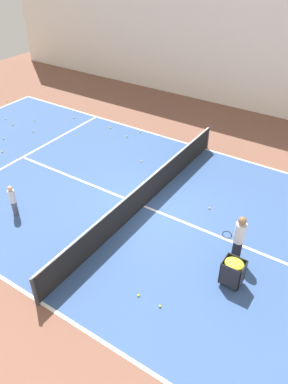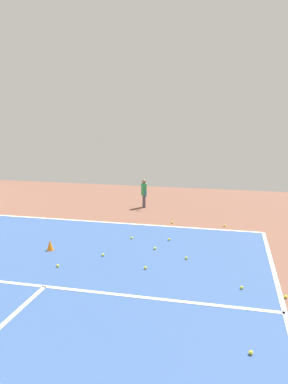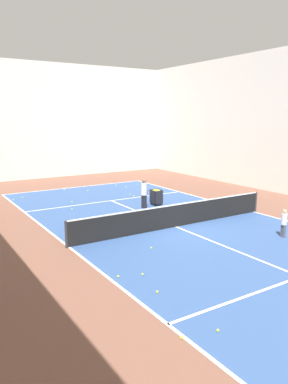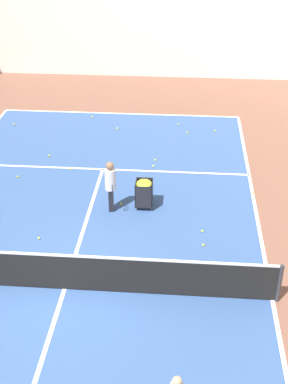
{
  "view_description": "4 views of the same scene",
  "coord_description": "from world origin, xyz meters",
  "views": [
    {
      "loc": [
        8.81,
        5.81,
        8.19
      ],
      "look_at": [
        0.0,
        0.0,
        0.63
      ],
      "focal_mm": 35.0,
      "sensor_mm": 36.0,
      "label": 1
    },
    {
      "loc": [
        -3.85,
        0.67,
        3.68
      ],
      "look_at": [
        -0.48,
        -13.93,
        0.64
      ],
      "focal_mm": 35.0,
      "sensor_mm": 36.0,
      "label": 2
    },
    {
      "loc": [
        -9.76,
        -12.76,
        4.78
      ],
      "look_at": [
        0.65,
        3.71,
        0.89
      ],
      "focal_mm": 35.0,
      "sensor_mm": 36.0,
      "label": 3
    },
    {
      "loc": [
        2.75,
        -9.88,
        8.6
      ],
      "look_at": [
        1.62,
        3.97,
        0.52
      ],
      "focal_mm": 50.0,
      "sensor_mm": 36.0,
      "label": 4
    }
  ],
  "objects": [
    {
      "name": "tennis_ball_8",
      "position": [
        -1.95,
        -7.73,
        0.04
      ],
      "size": [
        0.07,
        0.07,
        0.07
      ],
      "primitive_type": "sphere",
      "color": "yellow",
      "rests_on": "ground"
    },
    {
      "name": "tennis_ball_18",
      "position": [
        -1.9,
        -9.14,
        0.04
      ],
      "size": [
        0.07,
        0.07,
        0.07
      ],
      "primitive_type": "sphere",
      "color": "yellow",
      "rests_on": "ground"
    },
    {
      "name": "tennis_ball_33",
      "position": [
        -4.23,
        -7.15,
        0.04
      ],
      "size": [
        0.07,
        0.07,
        0.07
      ],
      "primitive_type": "sphere",
      "color": "yellow",
      "rests_on": "ground"
    },
    {
      "name": "tennis_ball_17",
      "position": [
        0.21,
        -7.36,
        0.04
      ],
      "size": [
        0.07,
        0.07,
        0.07
      ],
      "primitive_type": "sphere",
      "color": "yellow",
      "rests_on": "ground"
    },
    {
      "name": "tennis_ball_30",
      "position": [
        -1.03,
        -9.89,
        0.04
      ],
      "size": [
        0.07,
        0.07,
        0.07
      ],
      "primitive_type": "sphere",
      "color": "yellow",
      "rests_on": "ground"
    },
    {
      "name": "tennis_ball_7",
      "position": [
        -4.31,
        -4.83,
        0.04
      ],
      "size": [
        0.07,
        0.07,
        0.07
      ],
      "primitive_type": "sphere",
      "color": "yellow",
      "rests_on": "ground"
    },
    {
      "name": "line_baseline_near",
      "position": [
        0.0,
        -11.44,
        0.01
      ],
      "size": [
        10.02,
        0.1,
        0.0
      ],
      "primitive_type": "cube",
      "color": "white",
      "rests_on": "ground"
    },
    {
      "name": "tennis_ball_20",
      "position": [
        -3.77,
        -11.85,
        0.04
      ],
      "size": [
        0.07,
        0.07,
        0.07
      ],
      "primitive_type": "sphere",
      "color": "yellow",
      "rests_on": "ground"
    },
    {
      "name": "tennis_ball_5",
      "position": [
        -0.65,
        -8.32,
        0.04
      ],
      "size": [
        0.07,
        0.07,
        0.07
      ],
      "primitive_type": "sphere",
      "color": "yellow",
      "rests_on": "ground"
    },
    {
      "name": "line_service_near",
      "position": [
        0.0,
        -6.29,
        0.01
      ],
      "size": [
        10.02,
        0.1,
        0.0
      ],
      "primitive_type": "cube",
      "color": "white",
      "rests_on": "ground"
    },
    {
      "name": "tennis_ball_25",
      "position": [
        -2.17,
        -9.99,
        0.04
      ],
      "size": [
        0.07,
        0.07,
        0.07
      ],
      "primitive_type": "sphere",
      "color": "yellow",
      "rests_on": "ground"
    },
    {
      "name": "tennis_ball_16",
      "position": [
        -2.85,
        -8.6,
        0.04
      ],
      "size": [
        0.07,
        0.07,
        0.07
      ],
      "primitive_type": "sphere",
      "color": "yellow",
      "rests_on": "ground"
    },
    {
      "name": "training_cone_1",
      "position": [
        0.94,
        -8.42,
        0.15
      ],
      "size": [
        0.19,
        0.19,
        0.29
      ],
      "primitive_type": "cone",
      "color": "orange",
      "rests_on": "ground"
    },
    {
      "name": "tennis_ball_1",
      "position": [
        -1.98,
        -11.84,
        0.04
      ],
      "size": [
        0.07,
        0.07,
        0.07
      ],
      "primitive_type": "sphere",
      "color": "yellow",
      "rests_on": "ground"
    },
    {
      "name": "player_near_baseline",
      "position": [
        -0.49,
        -13.92,
        0.67
      ],
      "size": [
        0.34,
        0.55,
        1.17
      ],
      "rotation": [
        0.0,
        0.0,
        1.88
      ],
      "color": "#4C4C56",
      "rests_on": "ground"
    },
    {
      "name": "tennis_ball_15",
      "position": [
        -5.1,
        -6.92,
        0.04
      ],
      "size": [
        0.07,
        0.07,
        0.07
      ],
      "primitive_type": "sphere",
      "color": "yellow",
      "rests_on": "ground"
    }
  ]
}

